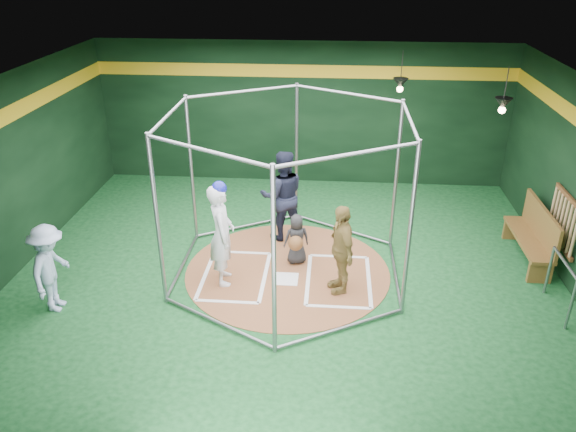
# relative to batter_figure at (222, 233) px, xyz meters

# --- Properties ---
(room_shell) EXTENTS (10.10, 9.10, 3.53)m
(room_shell) POSITION_rel_batter_figure_xyz_m (1.12, 0.43, 0.78)
(room_shell) COLOR #0D3C19
(room_shell) RESTS_ON ground
(clay_disc) EXTENTS (3.80, 3.80, 0.01)m
(clay_disc) POSITION_rel_batter_figure_xyz_m (1.12, 0.42, -0.97)
(clay_disc) COLOR brown
(clay_disc) RESTS_ON ground
(home_plate) EXTENTS (0.43, 0.43, 0.01)m
(home_plate) POSITION_rel_batter_figure_xyz_m (1.12, 0.12, -0.96)
(home_plate) COLOR white
(home_plate) RESTS_ON clay_disc
(batter_box_left) EXTENTS (1.17, 1.77, 0.01)m
(batter_box_left) POSITION_rel_batter_figure_xyz_m (0.17, 0.17, -0.96)
(batter_box_left) COLOR white
(batter_box_left) RESTS_ON clay_disc
(batter_box_right) EXTENTS (1.17, 1.77, 0.01)m
(batter_box_right) POSITION_rel_batter_figure_xyz_m (2.07, 0.17, -0.96)
(batter_box_right) COLOR white
(batter_box_right) RESTS_ON clay_disc
(batting_cage) EXTENTS (4.05, 4.67, 3.00)m
(batting_cage) POSITION_rel_batter_figure_xyz_m (1.12, 0.42, 0.53)
(batting_cage) COLOR gray
(batting_cage) RESTS_ON ground
(bat_rack) EXTENTS (0.07, 1.25, 0.98)m
(bat_rack) POSITION_rel_batter_figure_xyz_m (6.04, 0.82, 0.08)
(bat_rack) COLOR brown
(bat_rack) RESTS_ON room_shell
(pendant_lamp_near) EXTENTS (0.34, 0.34, 0.90)m
(pendant_lamp_near) POSITION_rel_batter_figure_xyz_m (3.32, 4.02, 1.77)
(pendant_lamp_near) COLOR black
(pendant_lamp_near) RESTS_ON room_shell
(pendant_lamp_far) EXTENTS (0.34, 0.34, 0.90)m
(pendant_lamp_far) POSITION_rel_batter_figure_xyz_m (5.12, 2.42, 1.77)
(pendant_lamp_far) COLOR black
(pendant_lamp_far) RESTS_ON room_shell
(batter_figure) EXTENTS (0.58, 0.76, 1.94)m
(batter_figure) POSITION_rel_batter_figure_xyz_m (0.00, 0.00, 0.00)
(batter_figure) COLOR silver
(batter_figure) RESTS_ON clay_disc
(visitor_leopard) EXTENTS (0.66, 1.02, 1.62)m
(visitor_leopard) POSITION_rel_batter_figure_xyz_m (2.08, -0.11, -0.15)
(visitor_leopard) COLOR tan
(visitor_leopard) RESTS_ON clay_disc
(catcher_figure) EXTENTS (0.56, 0.61, 0.99)m
(catcher_figure) POSITION_rel_batter_figure_xyz_m (1.26, 0.73, -0.46)
(catcher_figure) COLOR black
(catcher_figure) RESTS_ON clay_disc
(umpire) EXTENTS (1.06, 0.92, 1.88)m
(umpire) POSITION_rel_batter_figure_xyz_m (0.90, 1.76, -0.02)
(umpire) COLOR black
(umpire) RESTS_ON clay_disc
(bystander_blue) EXTENTS (0.58, 1.00, 1.54)m
(bystander_blue) POSITION_rel_batter_figure_xyz_m (-2.63, -1.05, -0.21)
(bystander_blue) COLOR #A7BCDD
(bystander_blue) RESTS_ON ground
(dugout_bench) EXTENTS (0.44, 1.88, 1.10)m
(dugout_bench) POSITION_rel_batter_figure_xyz_m (5.75, 1.25, -0.41)
(dugout_bench) COLOR brown
(dugout_bench) RESTS_ON ground
(steel_railing) EXTENTS (0.05, 1.08, 0.93)m
(steel_railing) POSITION_rel_batter_figure_xyz_m (5.67, -0.44, -0.35)
(steel_railing) COLOR gray
(steel_railing) RESTS_ON ground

